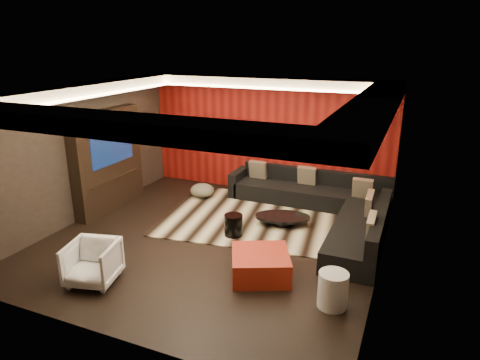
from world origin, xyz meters
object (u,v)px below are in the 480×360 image
at_px(armchair, 92,263).
at_px(sectional_sofa, 326,206).
at_px(white_side_table, 333,290).
at_px(orange_ottoman, 260,264).
at_px(drum_stool, 233,225).
at_px(coffee_table, 282,220).

height_order(armchair, sectional_sofa, sectional_sofa).
bearing_deg(white_side_table, armchair, -166.99).
distance_m(orange_ottoman, sectional_sofa, 2.76).
height_order(drum_stool, sectional_sofa, sectional_sofa).
bearing_deg(white_side_table, coffee_table, 122.01).
distance_m(drum_stool, armchair, 2.71).
bearing_deg(orange_ottoman, sectional_sofa, 80.42).
bearing_deg(white_side_table, drum_stool, 145.14).
distance_m(armchair, sectional_sofa, 4.81).
height_order(orange_ottoman, sectional_sofa, sectional_sofa).
distance_m(coffee_table, sectional_sofa, 1.03).
xyz_separation_m(coffee_table, orange_ottoman, (0.27, -2.02, 0.09)).
bearing_deg(coffee_table, armchair, -122.48).
xyz_separation_m(drum_stool, white_side_table, (2.21, -1.54, 0.04)).
relative_size(coffee_table, white_side_table, 2.11).
relative_size(drum_stool, white_side_table, 0.79).
height_order(drum_stool, armchair, armchair).
distance_m(white_side_table, armchair, 3.64).
bearing_deg(drum_stool, armchair, -119.52).
distance_m(coffee_table, white_side_table, 2.83).
height_order(coffee_table, sectional_sofa, sectional_sofa).
bearing_deg(drum_stool, orange_ottoman, -49.81).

